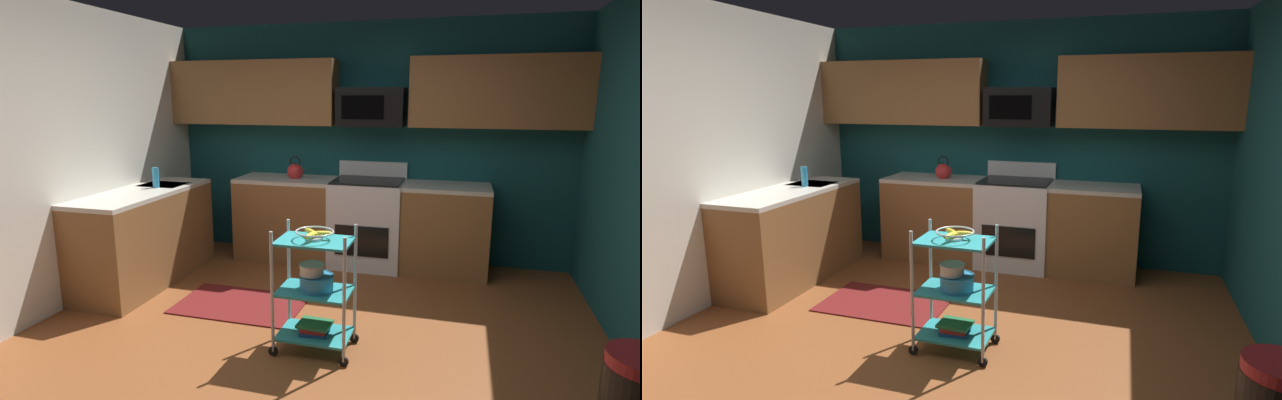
{
  "view_description": "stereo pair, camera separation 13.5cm",
  "coord_description": "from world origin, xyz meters",
  "views": [
    {
      "loc": [
        1.04,
        -3.01,
        1.8
      ],
      "look_at": [
        0.05,
        0.44,
        1.05
      ],
      "focal_mm": 27.61,
      "sensor_mm": 36.0,
      "label": 1
    },
    {
      "loc": [
        1.17,
        -2.97,
        1.8
      ],
      "look_at": [
        0.05,
        0.44,
        1.05
      ],
      "focal_mm": 27.61,
      "sensor_mm": 36.0,
      "label": 2
    }
  ],
  "objects": [
    {
      "name": "floor",
      "position": [
        0.0,
        0.0,
        -0.02
      ],
      "size": [
        4.4,
        4.8,
        0.04
      ],
      "primitive_type": "cube",
      "color": "brown",
      "rests_on": "ground"
    },
    {
      "name": "wall_back",
      "position": [
        0.0,
        2.43,
        1.3
      ],
      "size": [
        4.52,
        0.06,
        2.6
      ],
      "primitive_type": "cube",
      "color": "#14474C",
      "rests_on": "ground"
    },
    {
      "name": "wall_left",
      "position": [
        -2.23,
        0.0,
        1.3
      ],
      "size": [
        0.06,
        4.8,
        2.6
      ],
      "primitive_type": "cube",
      "color": "silver",
      "rests_on": "ground"
    },
    {
      "name": "counter_run",
      "position": [
        -0.72,
        1.69,
        0.46
      ],
      "size": [
        3.56,
        2.21,
        0.92
      ],
      "color": "brown",
      "rests_on": "ground"
    },
    {
      "name": "oven_range",
      "position": [
        0.1,
        2.1,
        0.48
      ],
      "size": [
        0.76,
        0.65,
        1.1
      ],
      "color": "white",
      "rests_on": "ground"
    },
    {
      "name": "upper_cabinets",
      "position": [
        -0.02,
        2.23,
        1.85
      ],
      "size": [
        4.4,
        0.33,
        0.7
      ],
      "color": "brown"
    },
    {
      "name": "microwave",
      "position": [
        0.1,
        2.21,
        1.7
      ],
      "size": [
        0.7,
        0.39,
        0.4
      ],
      "color": "black"
    },
    {
      "name": "rolling_cart",
      "position": [
        0.09,
        0.15,
        0.45
      ],
      "size": [
        0.58,
        0.37,
        0.91
      ],
      "color": "silver",
      "rests_on": "ground"
    },
    {
      "name": "fruit_bowl",
      "position": [
        0.09,
        0.15,
        0.88
      ],
      "size": [
        0.27,
        0.27,
        0.07
      ],
      "color": "silver",
      "rests_on": "rolling_cart"
    },
    {
      "name": "mixing_bowl_large",
      "position": [
        0.11,
        0.15,
        0.52
      ],
      "size": [
        0.25,
        0.25,
        0.11
      ],
      "color": "#338CBF",
      "rests_on": "rolling_cart"
    },
    {
      "name": "mixing_bowl_small",
      "position": [
        0.08,
        0.13,
        0.62
      ],
      "size": [
        0.18,
        0.18,
        0.08
      ],
      "color": "silver",
      "rests_on": "rolling_cart"
    },
    {
      "name": "book_stack",
      "position": [
        0.09,
        0.15,
        0.17
      ],
      "size": [
        0.24,
        0.2,
        0.08
      ],
      "color": "#1E4C8C",
      "rests_on": "rolling_cart"
    },
    {
      "name": "kettle",
      "position": [
        -0.72,
        2.1,
        1.0
      ],
      "size": [
        0.21,
        0.18,
        0.26
      ],
      "color": "red",
      "rests_on": "counter_run"
    },
    {
      "name": "dish_soap_bottle",
      "position": [
        -1.86,
        1.17,
        1.02
      ],
      "size": [
        0.06,
        0.06,
        0.2
      ],
      "primitive_type": "cylinder",
      "color": "#2D8CBF",
      "rests_on": "counter_run"
    },
    {
      "name": "floor_rug",
      "position": [
        -0.76,
        0.71,
        0.01
      ],
      "size": [
        1.1,
        0.7,
        0.01
      ],
      "primitive_type": "cube",
      "rotation": [
        0.0,
        0.0,
        0.0
      ],
      "color": "maroon",
      "rests_on": "ground"
    }
  ]
}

